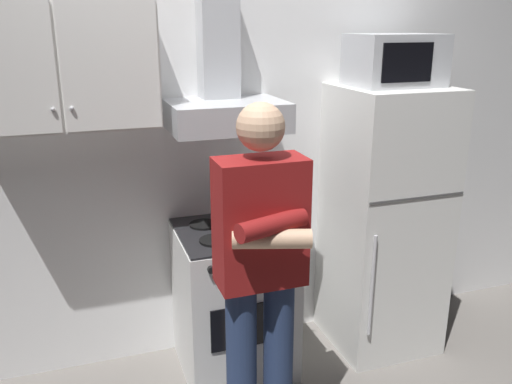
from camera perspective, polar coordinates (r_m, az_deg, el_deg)
name	(u,v)px	position (r m, az deg, el deg)	size (l,w,h in m)	color
back_wall_tiled	(222,129)	(3.11, -3.60, 6.69)	(4.80, 0.10, 2.70)	white
upper_cabinet	(58,65)	(2.73, -20.32, 12.60)	(0.90, 0.37, 0.60)	white
stove_oven	(233,301)	(3.10, -2.42, -11.49)	(0.60, 0.62, 0.87)	silver
range_hood	(224,91)	(2.85, -3.46, 10.71)	(0.60, 0.44, 0.75)	#B7BABF
refrigerator	(384,221)	(3.31, 13.48, -3.01)	(0.60, 0.62, 1.60)	white
microwave	(395,60)	(3.13, 14.55, 13.44)	(0.48, 0.37, 0.28)	#B7BABF
person_standing	(261,272)	(2.35, 0.51, -8.54)	(0.38, 0.33, 1.64)	navy
cooking_pot	(262,222)	(2.82, 0.69, -3.23)	(0.28, 0.18, 0.12)	#B7BABF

